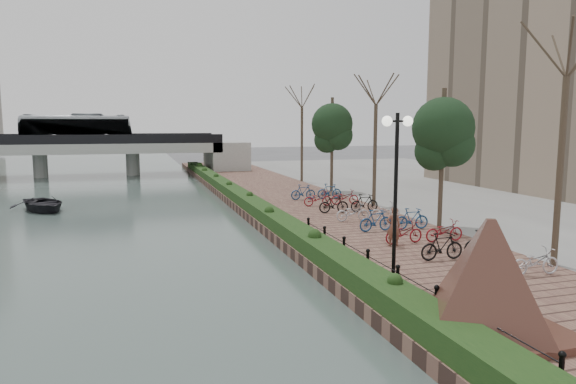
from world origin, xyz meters
name	(u,v)px	position (x,y,z in m)	size (l,w,h in m)	color
ground	(368,325)	(0.00, 0.00, 0.00)	(220.00, 220.00, 0.00)	#59595B
promenade	(303,208)	(4.00, 17.50, 0.25)	(8.00, 75.00, 0.50)	brown
inland_pavement	(520,198)	(20.00, 17.50, 0.25)	(24.00, 75.00, 0.50)	gray
hedge	(241,196)	(0.60, 20.00, 0.80)	(1.10, 56.00, 0.60)	black
chain_fence	(382,270)	(1.40, 2.00, 0.85)	(0.10, 14.10, 0.70)	black
granite_monument	(488,276)	(1.90, -2.30, 1.86)	(4.41, 4.41, 2.68)	#47231E
lamppost	(396,161)	(1.86, 2.12, 4.20)	(1.02, 0.32, 5.17)	black
motorcycle	(473,294)	(2.48, -1.03, 0.96)	(0.46, 1.46, 0.91)	black
pedestrian	(393,226)	(4.00, 6.11, 1.29)	(0.57, 0.38, 1.57)	brown
bicycle_parking	(382,216)	(5.50, 10.02, 0.97)	(2.40, 19.89, 1.00)	silver
street_trees	(403,156)	(8.00, 12.68, 3.69)	(3.20, 37.12, 6.80)	#352A1F
bridge	(47,144)	(-14.24, 45.00, 3.37)	(36.00, 10.77, 6.50)	#9FA09B
boat	(43,204)	(-11.37, 22.53, 0.47)	(3.11, 4.36, 0.90)	black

